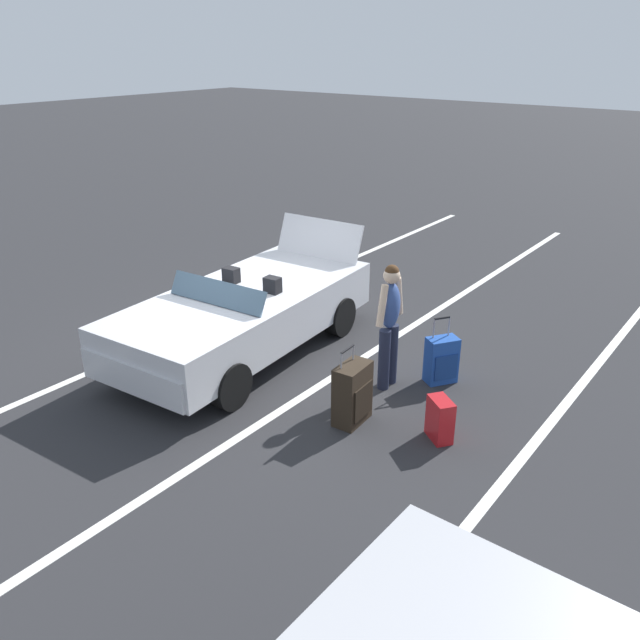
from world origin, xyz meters
TOP-DOWN VIEW (x-y plane):
  - ground_plane at (0.00, 0.00)m, footprint 80.00×80.00m
  - lot_line_near at (0.00, -1.25)m, footprint 18.00×0.12m
  - lot_line_mid at (0.00, 1.45)m, footprint 18.00×0.12m
  - lot_line_far at (0.00, 4.15)m, footprint 18.00×0.12m
  - convertible_car at (0.20, 0.02)m, footprint 4.28×2.08m
  - suitcase_large_black at (0.56, 2.26)m, footprint 0.50×0.33m
  - suitcase_medium_bright at (-0.95, 2.63)m, footprint 0.47×0.42m
  - suitcase_small_carryon at (0.25, 3.25)m, footprint 0.36×0.39m
  - traveler_person at (-0.44, 2.12)m, footprint 0.60×0.23m

SIDE VIEW (x-z plane):
  - ground_plane at x=0.00m, z-range 0.00..0.00m
  - lot_line_near at x=0.00m, z-range 0.00..0.00m
  - lot_line_mid at x=0.00m, z-range 0.00..0.00m
  - lot_line_far at x=0.00m, z-range 0.00..0.00m
  - suitcase_small_carryon at x=0.25m, z-range 0.00..0.50m
  - suitcase_medium_bright at x=-0.95m, z-range -0.14..0.76m
  - suitcase_large_black at x=0.56m, z-range -0.10..0.84m
  - convertible_car at x=0.20m, z-range -0.17..1.35m
  - traveler_person at x=-0.44m, z-range 0.10..1.76m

